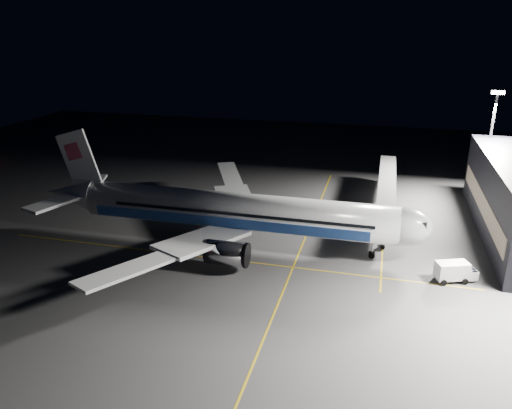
{
  "coord_description": "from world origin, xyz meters",
  "views": [
    {
      "loc": [
        20.72,
        -67.72,
        32.37
      ],
      "look_at": [
        2.65,
        1.62,
        6.0
      ],
      "focal_mm": 35.0,
      "sensor_mm": 36.0,
      "label": 1
    }
  ],
  "objects_px": {
    "airliner": "(230,211)",
    "safety_cone_b": "(283,229)",
    "service_truck": "(455,271)",
    "floodlight_mast_north": "(491,136)",
    "safety_cone_c": "(199,225)",
    "safety_cone_a": "(246,222)",
    "baggage_tug": "(254,201)",
    "jet_bridge": "(387,190)"
  },
  "relations": [
    {
      "from": "service_truck",
      "to": "safety_cone_a",
      "type": "relative_size",
      "value": 10.38
    },
    {
      "from": "safety_cone_a",
      "to": "jet_bridge",
      "type": "bearing_deg",
      "value": 24.13
    },
    {
      "from": "floodlight_mast_north",
      "to": "safety_cone_c",
      "type": "bearing_deg",
      "value": -150.21
    },
    {
      "from": "safety_cone_a",
      "to": "safety_cone_b",
      "type": "height_order",
      "value": "safety_cone_b"
    },
    {
      "from": "safety_cone_a",
      "to": "airliner",
      "type": "bearing_deg",
      "value": -92.73
    },
    {
      "from": "baggage_tug",
      "to": "safety_cone_b",
      "type": "bearing_deg",
      "value": -68.88
    },
    {
      "from": "baggage_tug",
      "to": "safety_cone_a",
      "type": "bearing_deg",
      "value": -98.53
    },
    {
      "from": "safety_cone_b",
      "to": "safety_cone_c",
      "type": "height_order",
      "value": "safety_cone_c"
    },
    {
      "from": "floodlight_mast_north",
      "to": "safety_cone_a",
      "type": "height_order",
      "value": "floodlight_mast_north"
    },
    {
      "from": "service_truck",
      "to": "safety_cone_a",
      "type": "bearing_deg",
      "value": 138.44
    },
    {
      "from": "airliner",
      "to": "safety_cone_b",
      "type": "relative_size",
      "value": 108.61
    },
    {
      "from": "safety_cone_a",
      "to": "safety_cone_b",
      "type": "distance_m",
      "value": 6.85
    },
    {
      "from": "baggage_tug",
      "to": "safety_cone_a",
      "type": "xyz_separation_m",
      "value": [
        1.01,
        -9.24,
        -0.41
      ]
    },
    {
      "from": "jet_bridge",
      "to": "airliner",
      "type": "bearing_deg",
      "value": -141.96
    },
    {
      "from": "floodlight_mast_north",
      "to": "baggage_tug",
      "type": "bearing_deg",
      "value": -160.39
    },
    {
      "from": "floodlight_mast_north",
      "to": "service_truck",
      "type": "height_order",
      "value": "floodlight_mast_north"
    },
    {
      "from": "service_truck",
      "to": "safety_cone_c",
      "type": "height_order",
      "value": "service_truck"
    },
    {
      "from": "baggage_tug",
      "to": "safety_cone_c",
      "type": "bearing_deg",
      "value": -131.27
    },
    {
      "from": "airliner",
      "to": "safety_cone_b",
      "type": "xyz_separation_m",
      "value": [
        7.08,
        6.47,
        -4.88
      ]
    },
    {
      "from": "airliner",
      "to": "safety_cone_a",
      "type": "xyz_separation_m",
      "value": [
        0.38,
        7.89,
        -4.89
      ]
    },
    {
      "from": "service_truck",
      "to": "baggage_tug",
      "type": "bearing_deg",
      "value": 126.36
    },
    {
      "from": "jet_bridge",
      "to": "floodlight_mast_north",
      "type": "distance_m",
      "value": 24.06
    },
    {
      "from": "safety_cone_c",
      "to": "safety_cone_a",
      "type": "bearing_deg",
      "value": 24.86
    },
    {
      "from": "baggage_tug",
      "to": "safety_cone_b",
      "type": "xyz_separation_m",
      "value": [
        7.71,
        -10.65,
        -0.41
      ]
    },
    {
      "from": "airliner",
      "to": "safety_cone_a",
      "type": "height_order",
      "value": "airliner"
    },
    {
      "from": "airliner",
      "to": "floodlight_mast_north",
      "type": "relative_size",
      "value": 2.97
    },
    {
      "from": "baggage_tug",
      "to": "safety_cone_a",
      "type": "height_order",
      "value": "baggage_tug"
    },
    {
      "from": "jet_bridge",
      "to": "floodlight_mast_north",
      "type": "xyz_separation_m",
      "value": [
        18.0,
        13.93,
        7.79
      ]
    },
    {
      "from": "baggage_tug",
      "to": "safety_cone_c",
      "type": "distance_m",
      "value": 14.1
    },
    {
      "from": "airliner",
      "to": "baggage_tug",
      "type": "relative_size",
      "value": 25.6
    },
    {
      "from": "airliner",
      "to": "jet_bridge",
      "type": "bearing_deg",
      "value": 38.04
    },
    {
      "from": "floodlight_mast_north",
      "to": "safety_cone_a",
      "type": "xyz_separation_m",
      "value": [
        -40.7,
        -24.1,
        -12.1
      ]
    },
    {
      "from": "service_truck",
      "to": "safety_cone_b",
      "type": "bearing_deg",
      "value": 136.21
    },
    {
      "from": "airliner",
      "to": "service_truck",
      "type": "relative_size",
      "value": 10.75
    },
    {
      "from": "safety_cone_a",
      "to": "floodlight_mast_north",
      "type": "bearing_deg",
      "value": 30.63
    },
    {
      "from": "service_truck",
      "to": "safety_cone_c",
      "type": "xyz_separation_m",
      "value": [
        -39.38,
        8.9,
        -1.12
      ]
    },
    {
      "from": "floodlight_mast_north",
      "to": "airliner",
      "type": "bearing_deg",
      "value": -142.09
    },
    {
      "from": "jet_bridge",
      "to": "safety_cone_a",
      "type": "distance_m",
      "value": 25.24
    },
    {
      "from": "safety_cone_c",
      "to": "floodlight_mast_north",
      "type": "bearing_deg",
      "value": 29.79
    },
    {
      "from": "airliner",
      "to": "floodlight_mast_north",
      "type": "height_order",
      "value": "floodlight_mast_north"
    },
    {
      "from": "floodlight_mast_north",
      "to": "baggage_tug",
      "type": "relative_size",
      "value": 8.62
    },
    {
      "from": "floodlight_mast_north",
      "to": "safety_cone_c",
      "type": "height_order",
      "value": "floodlight_mast_north"
    }
  ]
}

